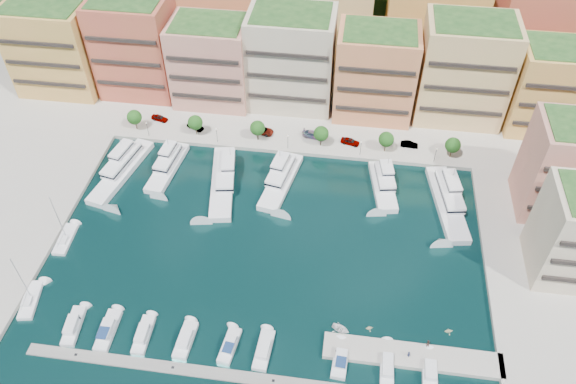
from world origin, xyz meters
name	(u,v)px	position (x,y,z in m)	size (l,w,h in m)	color
ground	(268,246)	(0.00, 0.00, 0.00)	(400.00, 400.00, 0.00)	black
north_quay	(303,83)	(0.00, 62.00, 0.00)	(220.00, 64.00, 2.00)	#9E998E
hillside	(319,6)	(0.00, 110.00, 0.00)	(240.00, 40.00, 58.00)	#1E3D19
south_pontoon	(223,375)	(-3.00, -30.00, 0.00)	(72.00, 2.20, 0.35)	gray
finger_pier	(412,357)	(30.00, -22.00, 0.00)	(32.00, 5.00, 2.00)	#9E998E
apartment_0	(56,47)	(-66.00, 49.99, 13.31)	(22.00, 16.50, 24.80)	#DD9B50
apartment_1	(136,46)	(-44.00, 51.99, 14.31)	(20.00, 16.50, 26.80)	#B8493D
apartment_2	(211,62)	(-23.00, 49.99, 12.31)	(20.00, 15.50, 22.80)	tan
apartment_3	(291,59)	(-2.00, 51.99, 13.81)	(22.00, 16.50, 25.80)	beige
apartment_4	(375,73)	(20.00, 49.99, 12.81)	(20.00, 15.50, 23.80)	#E18154
apartment_5	(464,70)	(42.00, 51.99, 14.31)	(22.00, 16.50, 26.80)	tan
apartment_6	(553,88)	(64.00, 49.99, 12.31)	(20.00, 15.50, 22.80)	#DD9B50
apartment_east_a	(571,168)	(62.00, 19.99, 12.31)	(18.00, 14.50, 22.80)	tan
backblock_1	(223,6)	(-25.00, 74.00, 16.00)	(26.00, 18.00, 30.00)	#E18154
backblock_2	(326,13)	(5.00, 74.00, 16.00)	(26.00, 18.00, 30.00)	tan
backblock_3	(433,20)	(35.00, 74.00, 16.00)	(26.00, 18.00, 30.00)	#DD9B50
backblock_4	(544,27)	(65.00, 74.00, 16.00)	(26.00, 18.00, 30.00)	#B8493D
tree_0	(134,117)	(-40.00, 33.50, 4.74)	(3.80, 3.80, 5.65)	#473323
tree_1	(195,123)	(-24.00, 33.50, 4.74)	(3.80, 3.80, 5.65)	#473323
tree_2	(257,128)	(-8.00, 33.50, 4.74)	(3.80, 3.80, 5.65)	#473323
tree_3	(321,134)	(8.00, 33.50, 4.74)	(3.80, 3.80, 5.65)	#473323
tree_4	(386,139)	(24.00, 33.50, 4.74)	(3.80, 3.80, 5.65)	#473323
tree_5	(453,145)	(40.00, 33.50, 4.74)	(3.80, 3.80, 5.65)	#473323
lamppost_0	(147,127)	(-36.00, 31.20, 3.83)	(0.30, 0.30, 4.20)	black
lamppost_1	(217,133)	(-18.00, 31.20, 3.83)	(0.30, 0.30, 4.20)	black
lamppost_2	(288,139)	(0.00, 31.20, 3.83)	(0.30, 0.30, 4.20)	black
lamppost_3	(361,146)	(18.00, 31.20, 3.83)	(0.30, 0.30, 4.20)	black
lamppost_4	(436,153)	(36.00, 31.20, 3.83)	(0.30, 0.30, 4.20)	black
yacht_0	(122,168)	(-38.48, 18.30, 1.21)	(9.25, 23.81, 7.30)	white
yacht_1	(168,165)	(-27.90, 20.82, 1.09)	(6.41, 18.16, 7.30)	white
yacht_2	(223,178)	(-13.58, 17.98, 1.21)	(8.96, 24.54, 7.30)	white
yacht_3	(281,178)	(-0.01, 19.99, 1.21)	(8.38, 20.23, 7.30)	white
yacht_5	(383,183)	(23.86, 21.58, 1.21)	(7.28, 16.75, 7.30)	white
yacht_6	(447,199)	(38.43, 18.27, 1.21)	(8.91, 23.93, 7.30)	white
cruiser_0	(73,326)	(-32.70, -24.59, 0.55)	(3.39, 8.56, 2.55)	silver
cruiser_1	(108,331)	(-26.00, -24.61, 0.57)	(2.88, 8.71, 2.66)	silver
cruiser_2	(143,335)	(-19.14, -24.59, 0.55)	(2.66, 8.09, 2.55)	silver
cruiser_3	(185,340)	(-11.17, -24.58, 0.55)	(3.09, 7.76, 2.55)	silver
cruiser_4	(229,346)	(-2.94, -24.60, 0.57)	(3.30, 7.51, 2.66)	silver
cruiser_5	(264,350)	(3.39, -24.59, 0.55)	(3.06, 8.18, 2.55)	silver
cruiser_7	(340,360)	(17.26, -24.60, 0.57)	(3.06, 7.49, 2.66)	silver
cruiser_8	(387,366)	(25.50, -24.60, 0.55)	(2.39, 9.16, 2.55)	silver
cruiser_9	(430,371)	(32.93, -24.58, 0.55)	(2.68, 7.65, 2.55)	silver
sailboat_1	(66,240)	(-43.12, -4.51, 0.31)	(3.26, 8.67, 13.20)	white
sailboat_0	(31,301)	(-43.40, -20.18, 0.31)	(4.39, 9.16, 13.20)	white
tender_3	(449,331)	(36.76, -15.86, 0.42)	(1.38, 1.60, 0.84)	beige
tender_0	(341,329)	(16.86, -18.17, 0.36)	(2.46, 3.45, 0.71)	white
tender_1	(369,328)	(22.14, -17.24, 0.38)	(1.24, 1.44, 0.76)	#F1E5B8
car_0	(160,118)	(-35.16, 37.85, 1.76)	(1.80, 4.47, 1.52)	gray
car_1	(195,127)	(-24.88, 35.59, 1.75)	(1.58, 4.53, 1.49)	gray
car_2	(263,130)	(-7.33, 36.44, 1.81)	(2.68, 5.82, 1.62)	gray
car_3	(314,135)	(5.95, 36.44, 1.84)	(2.35, 5.79, 1.68)	gray
car_4	(350,141)	(15.32, 35.06, 1.81)	(1.91, 4.76, 1.62)	gray
car_5	(409,144)	(30.06, 36.06, 1.71)	(1.50, 4.30, 1.42)	gray
person_0	(409,354)	(29.14, -22.47, 1.78)	(0.57, 0.37, 1.56)	#262D4C
person_1	(427,344)	(32.46, -20.00, 1.97)	(0.94, 0.73, 1.93)	#4A322C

